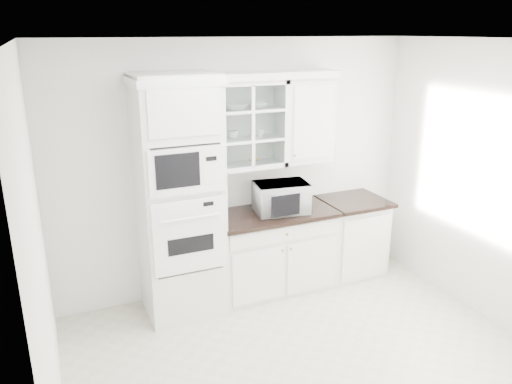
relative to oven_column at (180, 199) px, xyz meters
name	(u,v)px	position (x,y,z in m)	size (l,w,h in m)	color
ground	(316,370)	(0.75, -1.42, -1.19)	(4.00, 3.50, 0.01)	beige
room_shell	(297,156)	(0.75, -0.99, 0.58)	(4.00, 3.50, 2.70)	white
oven_column	(180,199)	(0.00, 0.00, 0.00)	(0.76, 0.68, 2.40)	silver
base_cabinet_run	(273,250)	(1.03, 0.03, -0.74)	(1.32, 0.67, 0.92)	silver
extra_base_cabinet	(350,236)	(2.03, 0.03, -0.74)	(0.72, 0.67, 0.92)	silver
upper_cabinet_glass	(247,124)	(0.78, 0.17, 0.65)	(0.80, 0.33, 0.90)	silver
upper_cabinet_solid	(305,120)	(1.46, 0.17, 0.65)	(0.55, 0.33, 0.90)	silver
crown_molding	(238,76)	(0.68, 0.14, 1.14)	(2.14, 0.38, 0.07)	white
countertop_microwave	(281,197)	(1.09, 0.00, -0.12)	(0.55, 0.46, 0.32)	white
bowl_a	(234,106)	(0.65, 0.17, 0.84)	(0.25, 0.25, 0.06)	white
bowl_b	(259,105)	(0.92, 0.18, 0.84)	(0.17, 0.17, 0.05)	white
cup_a	(233,135)	(0.63, 0.18, 0.55)	(0.10, 0.10, 0.08)	white
cup_b	(260,133)	(0.92, 0.15, 0.55)	(0.09, 0.09, 0.08)	white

